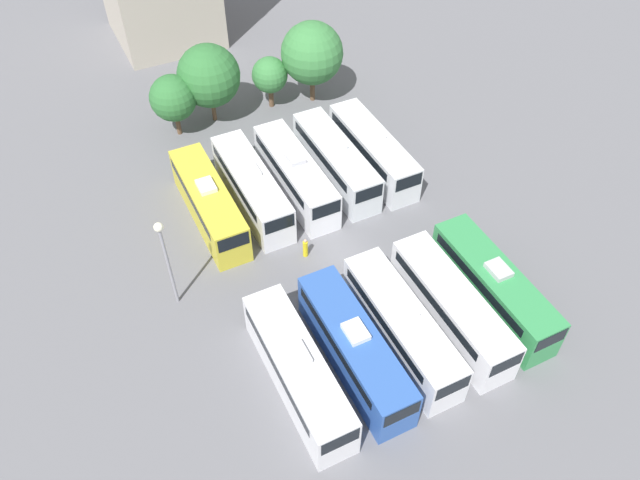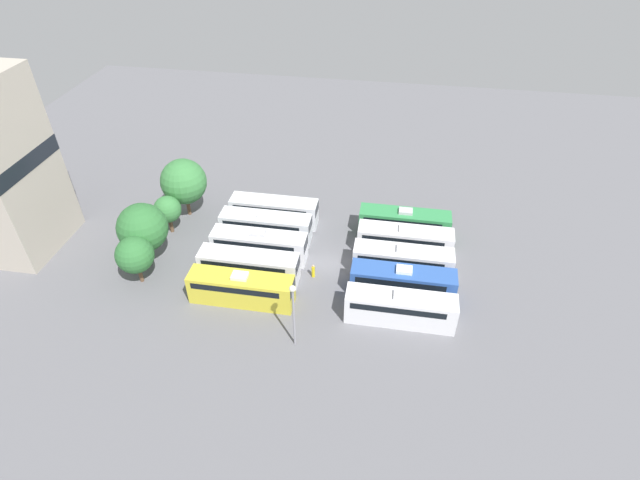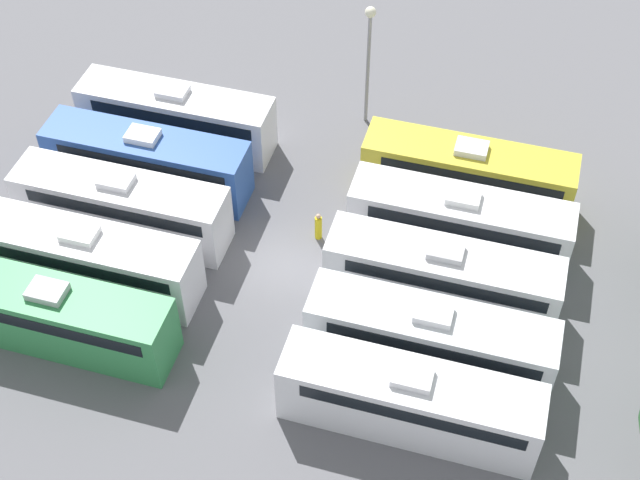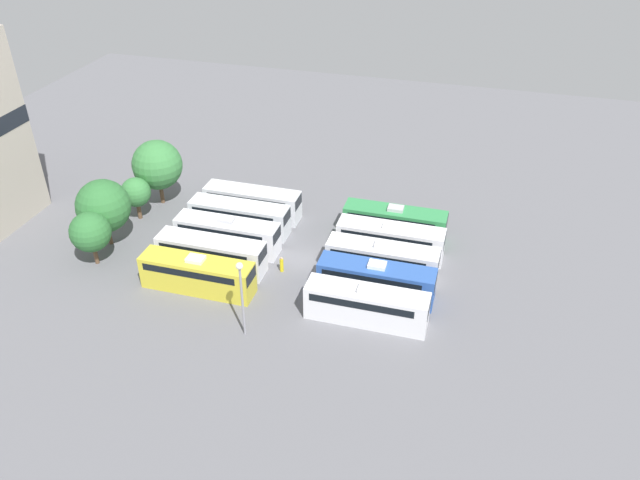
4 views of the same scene
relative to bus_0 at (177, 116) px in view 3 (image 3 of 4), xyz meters
name	(u,v)px [view 3 (image 3 of 4)]	position (x,y,z in m)	size (l,w,h in m)	color
ground_plane	(281,264)	(7.17, 8.15, -1.77)	(114.21, 114.21, 0.00)	slate
bus_0	(177,116)	(0.00, 0.00, 0.00)	(2.60, 10.68, 3.59)	silver
bus_1	(148,160)	(3.72, -0.08, 0.00)	(2.60, 10.68, 3.59)	#2D56A8
bus_2	(122,205)	(7.10, 0.03, 0.00)	(2.60, 10.68, 3.59)	silver
bus_3	(87,258)	(10.73, -0.08, 0.00)	(2.60, 10.68, 3.59)	white
bus_4	(56,315)	(14.15, 0.09, 0.00)	(2.60, 10.68, 3.59)	#338C4C
bus_5	(468,172)	(0.10, 15.95, 0.00)	(2.60, 10.68, 3.59)	gold
bus_6	(460,221)	(3.61, 16.16, 0.00)	(2.60, 10.68, 3.59)	white
bus_7	(443,275)	(7.21, 15.99, 0.00)	(2.60, 10.68, 3.59)	white
bus_8	(431,337)	(10.79, 16.14, 0.00)	(2.60, 10.68, 3.59)	silver
bus_9	(410,400)	(14.11, 15.95, 0.00)	(2.60, 10.68, 3.59)	silver
worker_person	(318,227)	(4.93, 9.42, -1.02)	(0.36, 0.36, 1.63)	gold
light_pole	(369,46)	(-4.59, 9.46, 3.28)	(0.60, 0.60, 7.39)	gray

